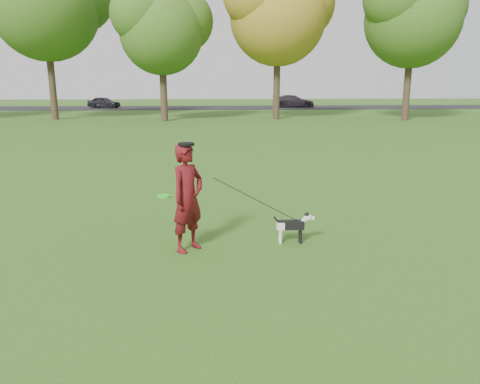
{
  "coord_description": "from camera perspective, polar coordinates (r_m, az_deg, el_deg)",
  "views": [
    {
      "loc": [
        -0.61,
        -7.8,
        2.93
      ],
      "look_at": [
        -0.15,
        0.29,
        0.95
      ],
      "focal_mm": 35.0,
      "sensor_mm": 36.0,
      "label": 1
    }
  ],
  "objects": [
    {
      "name": "man",
      "position": [
        8.03,
        -6.39,
        -0.72
      ],
      "size": [
        0.78,
        0.81,
        1.87
      ],
      "primitive_type": "imported",
      "rotation": [
        0.0,
        0.0,
        0.87
      ],
      "color": "#510E0B",
      "rests_on": "ground"
    },
    {
      "name": "dog",
      "position": [
        8.54,
        6.58,
        -3.91
      ],
      "size": [
        0.77,
        0.15,
        0.58
      ],
      "color": "black",
      "rests_on": "ground"
    },
    {
      "name": "ground",
      "position": [
        8.36,
        1.12,
        -6.8
      ],
      "size": [
        120.0,
        120.0,
        0.0
      ],
      "primitive_type": "plane",
      "color": "#285116",
      "rests_on": "ground"
    },
    {
      "name": "tree_row",
      "position": [
        34.17,
        -4.96,
        21.22
      ],
      "size": [
        51.74,
        8.86,
        12.01
      ],
      "color": "#38281C",
      "rests_on": "ground"
    },
    {
      "name": "man_held_items",
      "position": [
        8.16,
        2.13,
        -1.03
      ],
      "size": [
        2.5,
        0.49,
        1.49
      ],
      "color": "#24EE1E",
      "rests_on": "ground"
    },
    {
      "name": "car_right",
      "position": [
        48.55,
        6.51,
        10.94
      ],
      "size": [
        4.4,
        2.24,
        1.22
      ],
      "primitive_type": "imported",
      "rotation": [
        0.0,
        0.0,
        1.44
      ],
      "color": "#252127",
      "rests_on": "road"
    },
    {
      "name": "car_left",
      "position": [
        49.06,
        -16.26,
        10.45
      ],
      "size": [
        3.47,
        2.26,
        1.1
      ],
      "primitive_type": "imported",
      "rotation": [
        0.0,
        0.0,
        1.25
      ],
      "color": "black",
      "rests_on": "road"
    },
    {
      "name": "road",
      "position": [
        47.89,
        -2.58,
        10.24
      ],
      "size": [
        120.0,
        7.0,
        0.02
      ],
      "primitive_type": "cube",
      "color": "black",
      "rests_on": "ground"
    }
  ]
}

